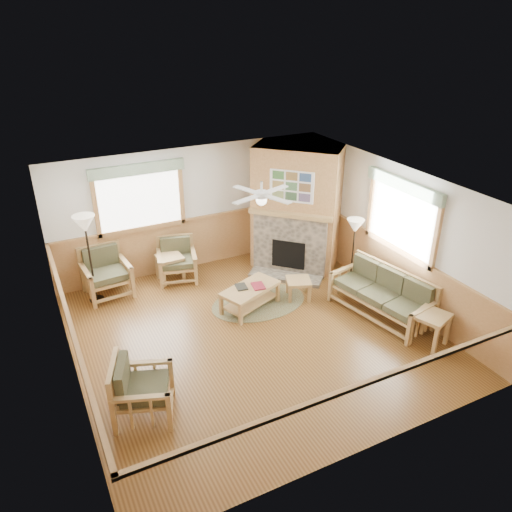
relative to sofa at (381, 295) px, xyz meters
name	(u,v)px	position (x,y,z in m)	size (l,w,h in m)	color
floor	(254,334)	(-2.39, 0.51, -0.45)	(6.00, 6.00, 0.01)	brown
ceiling	(253,189)	(-2.39, 0.51, 2.25)	(6.00, 6.00, 0.01)	white
wall_back	(192,209)	(-2.39, 3.51, 0.90)	(6.00, 0.02, 2.70)	silver
wall_front	(365,371)	(-2.39, -2.49, 0.90)	(6.00, 0.02, 2.70)	silver
wall_left	(65,310)	(-5.39, 0.51, 0.90)	(0.02, 6.00, 2.70)	silver
wall_right	(394,234)	(0.61, 0.51, 0.90)	(0.02, 6.00, 2.70)	silver
wainscot	(253,307)	(-2.39, 0.51, 0.10)	(6.00, 6.00, 1.10)	#A67544
fireplace	(296,208)	(-0.34, 2.56, 0.90)	(2.20, 2.20, 2.70)	#A67544
window_back	(135,162)	(-3.49, 3.47, 2.08)	(1.90, 0.16, 1.50)	white
window_right	(408,178)	(0.57, 0.31, 2.08)	(0.16, 1.90, 1.50)	white
ceiling_fan	(262,184)	(-2.09, 0.81, 2.21)	(1.24, 1.24, 0.36)	white
sofa	(381,295)	(0.00, 0.00, 0.00)	(0.79, 1.94, 0.89)	#AB854F
armchair_back_left	(106,273)	(-4.41, 3.06, 0.04)	(0.86, 0.86, 0.96)	#AB854F
armchair_back_right	(177,260)	(-2.94, 3.06, -0.01)	(0.78, 0.78, 0.88)	#AB854F
armchair_left	(143,388)	(-4.64, -0.55, 0.01)	(0.80, 0.80, 0.90)	#AB854F
coffee_table	(250,298)	(-2.07, 1.30, -0.21)	(1.16, 0.58, 0.46)	#AB854F
end_table_chairs	(170,268)	(-3.10, 3.06, -0.16)	(0.51, 0.49, 0.57)	#AB854F
end_table_sofa	(430,330)	(0.16, -1.11, -0.14)	(0.54, 0.52, 0.61)	#AB854F
footstool	(298,289)	(-1.04, 1.23, -0.24)	(0.46, 0.46, 0.40)	#AB854F
braided_rug	(259,302)	(-1.83, 1.41, -0.44)	(1.93, 1.93, 0.01)	brown
floor_lamp_left	(90,259)	(-4.68, 2.95, 0.46)	(0.42, 0.42, 1.81)	black
floor_lamp_right	(353,254)	(0.16, 1.13, 0.31)	(0.35, 0.35, 1.52)	black
book_red	(258,285)	(-1.92, 1.25, 0.05)	(0.22, 0.30, 0.03)	maroon
book_dark	(241,286)	(-2.22, 1.37, 0.04)	(0.20, 0.27, 0.03)	#26261F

